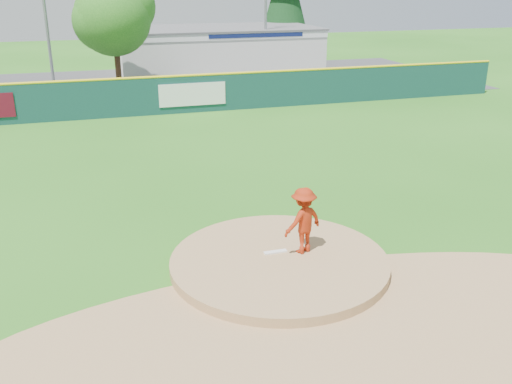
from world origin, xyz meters
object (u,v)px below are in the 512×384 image
object	(u,v)px
van	(128,93)
pitcher	(303,220)
deciduous_tree	(114,18)
pool_building_grp	(217,49)

from	to	relation	value
van	pitcher	bearing A→B (deg)	-172.98
pitcher	deciduous_tree	xyz separation A→B (m)	(-2.69, 24.83, 3.44)
pitcher	pool_building_grp	bearing A→B (deg)	-119.81
van	pool_building_grp	world-z (taller)	pool_building_grp
pitcher	pool_building_grp	size ratio (longest dim) A/B	0.11
pool_building_grp	deciduous_tree	size ratio (longest dim) A/B	2.07
pitcher	van	size ratio (longest dim) A/B	0.36
pitcher	pool_building_grp	distance (m)	32.27
pool_building_grp	van	bearing A→B (deg)	-125.58
van	pool_building_grp	xyz separation A→B (m)	(7.84, 10.96, 0.98)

